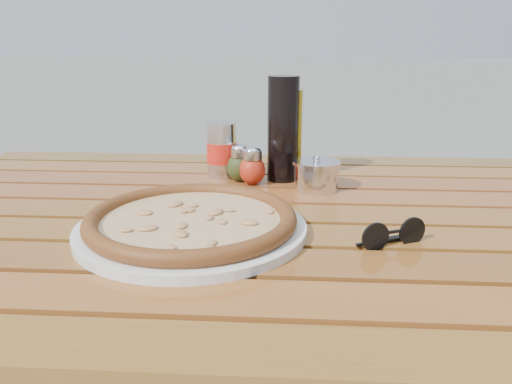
# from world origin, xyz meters

# --- Properties ---
(table) EXTENTS (1.40, 0.90, 0.75)m
(table) POSITION_xyz_m (0.00, -0.00, 0.67)
(table) COLOR #3A200D
(table) RESTS_ON ground
(plate) EXTENTS (0.42, 0.42, 0.01)m
(plate) POSITION_xyz_m (-0.09, -0.11, 0.76)
(plate) COLOR silver
(plate) RESTS_ON table
(pizza) EXTENTS (0.33, 0.33, 0.03)m
(pizza) POSITION_xyz_m (-0.09, -0.11, 0.77)
(pizza) COLOR beige
(pizza) RESTS_ON plate
(pepper_shaker) EXTENTS (0.06, 0.06, 0.08)m
(pepper_shaker) POSITION_xyz_m (-0.02, 0.17, 0.79)
(pepper_shaker) COLOR red
(pepper_shaker) RESTS_ON table
(oregano_shaker) EXTENTS (0.07, 0.07, 0.08)m
(oregano_shaker) POSITION_xyz_m (-0.05, 0.20, 0.79)
(oregano_shaker) COLOR #39411A
(oregano_shaker) RESTS_ON table
(dark_bottle) EXTENTS (0.08, 0.08, 0.22)m
(dark_bottle) POSITION_xyz_m (0.04, 0.22, 0.86)
(dark_bottle) COLOR black
(dark_bottle) RESTS_ON table
(soda_can) EXTENTS (0.08, 0.08, 0.12)m
(soda_can) POSITION_xyz_m (-0.09, 0.23, 0.81)
(soda_can) COLOR silver
(soda_can) RESTS_ON table
(olive_oil_cruet) EXTENTS (0.06, 0.06, 0.21)m
(olive_oil_cruet) POSITION_xyz_m (0.06, 0.24, 0.85)
(olive_oil_cruet) COLOR #B19112
(olive_oil_cruet) RESTS_ON table
(parmesan_tin) EXTENTS (0.12, 0.12, 0.07)m
(parmesan_tin) POSITION_xyz_m (0.11, 0.14, 0.78)
(parmesan_tin) COLOR silver
(parmesan_tin) RESTS_ON table
(sunglasses) EXTENTS (0.11, 0.07, 0.04)m
(sunglasses) POSITION_xyz_m (0.21, -0.14, 0.77)
(sunglasses) COLOR black
(sunglasses) RESTS_ON table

